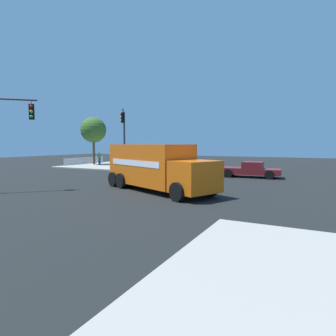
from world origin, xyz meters
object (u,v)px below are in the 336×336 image
at_px(shade_tree_near, 93,130).
at_px(delivery_truck, 156,167).
at_px(pedestrian_crossing, 99,157).
at_px(traffic_light_primary, 124,131).
at_px(pedestrian_near_corner, 143,158).
at_px(pickup_maroon, 250,169).

bearing_deg(shade_tree_near, delivery_truck, 50.81).
relative_size(pedestrian_crossing, shade_tree_near, 0.27).
height_order(traffic_light_primary, pedestrian_crossing, traffic_light_primary).
distance_m(delivery_truck, pedestrian_near_corner, 20.03).
bearing_deg(pedestrian_near_corner, pickup_maroon, 67.08).
xyz_separation_m(pickup_maroon, pedestrian_crossing, (-4.76, -21.13, 0.41)).
relative_size(pedestrian_near_corner, shade_tree_near, 0.25).
relative_size(pickup_maroon, pedestrian_near_corner, 3.32).
relative_size(pedestrian_near_corner, pedestrian_crossing, 0.92).
distance_m(traffic_light_primary, pickup_maroon, 13.05).
bearing_deg(pedestrian_crossing, pickup_maroon, 77.31).
bearing_deg(pedestrian_near_corner, traffic_light_primary, 18.27).
distance_m(pedestrian_crossing, shade_tree_near, 3.76).
bearing_deg(traffic_light_primary, pedestrian_near_corner, -161.73).
height_order(delivery_truck, pickup_maroon, delivery_truck).
bearing_deg(pickup_maroon, pedestrian_crossing, -102.69).
bearing_deg(shade_tree_near, pickup_maroon, 78.24).
distance_m(pickup_maroon, pedestrian_near_corner, 16.39).
xyz_separation_m(pedestrian_crossing, shade_tree_near, (0.20, -0.78, 3.67)).
bearing_deg(delivery_truck, pedestrian_crossing, -130.81).
bearing_deg(traffic_light_primary, delivery_truck, 45.07).
bearing_deg(pedestrian_crossing, traffic_light_primary, 53.89).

